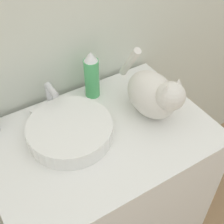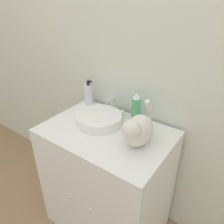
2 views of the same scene
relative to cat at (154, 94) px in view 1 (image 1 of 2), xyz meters
name	(u,v)px [view 1 (image 1 of 2)]	position (x,y,z in m)	size (l,w,h in m)	color
vanity_cabinet	(103,198)	(-0.21, 0.01, -0.50)	(0.77, 0.54, 0.82)	white
sink_basin	(70,131)	(-0.30, 0.05, -0.06)	(0.29, 0.29, 0.06)	white
faucet	(51,100)	(-0.30, 0.21, -0.04)	(0.17, 0.09, 0.13)	silver
cat	(154,94)	(0.00, 0.00, 0.00)	(0.16, 0.32, 0.22)	silver
spray_bottle	(92,75)	(-0.13, 0.21, 0.00)	(0.06, 0.06, 0.19)	#4CB266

